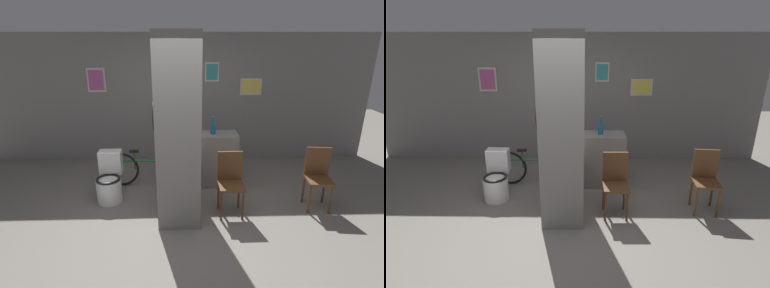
% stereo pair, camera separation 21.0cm
% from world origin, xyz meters
% --- Properties ---
extents(ground_plane, '(14.00, 14.00, 0.00)m').
position_xyz_m(ground_plane, '(0.00, 0.00, 0.00)').
color(ground_plane, slate).
extents(wall_back, '(8.00, 0.09, 2.60)m').
position_xyz_m(wall_back, '(0.00, 2.63, 1.30)').
color(wall_back, gray).
rests_on(wall_back, ground_plane).
extents(pillar_center, '(0.61, 0.92, 2.60)m').
position_xyz_m(pillar_center, '(0.05, 0.46, 1.30)').
color(pillar_center, gray).
rests_on(pillar_center, ground_plane).
extents(counter_shelf, '(1.15, 0.44, 0.94)m').
position_xyz_m(counter_shelf, '(0.47, 1.40, 0.47)').
color(counter_shelf, gray).
rests_on(counter_shelf, ground_plane).
extents(toilet, '(0.40, 0.56, 0.77)m').
position_xyz_m(toilet, '(-1.08, 0.89, 0.32)').
color(toilet, white).
rests_on(toilet, ground_plane).
extents(chair_near_pillar, '(0.37, 0.37, 0.94)m').
position_xyz_m(chair_near_pillar, '(0.80, 0.45, 0.52)').
color(chair_near_pillar, brown).
rests_on(chair_near_pillar, ground_plane).
extents(chair_by_doorway, '(0.40, 0.40, 0.94)m').
position_xyz_m(chair_by_doorway, '(2.16, 0.58, 0.52)').
color(chair_by_doorway, brown).
rests_on(chair_by_doorway, ground_plane).
extents(bicycle, '(1.60, 0.42, 0.67)m').
position_xyz_m(bicycle, '(-0.49, 1.35, 0.33)').
color(bicycle, black).
rests_on(bicycle, ground_plane).
extents(bottle_tall, '(0.09, 0.09, 0.31)m').
position_xyz_m(bottle_tall, '(0.62, 1.39, 1.05)').
color(bottle_tall, '#19598C').
rests_on(bottle_tall, counter_shelf).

